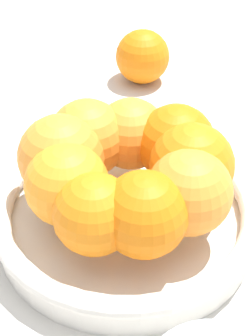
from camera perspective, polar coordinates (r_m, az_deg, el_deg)
The scene contains 4 objects.
ground_plane at distance 0.51m, azimuth -0.00°, elevation -6.44°, with size 4.00×4.00×0.00m, color beige.
fruit_bowl at distance 0.50m, azimuth -0.00°, elevation -4.83°, with size 0.23×0.23×0.04m.
orange_pile at distance 0.46m, azimuth 0.03°, elevation -0.01°, with size 0.18×0.18×0.07m.
stray_orange at distance 0.72m, azimuth 1.69°, elevation 11.25°, with size 0.07×0.07×0.07m, color orange.
Camera 1 is at (-0.28, 0.23, 0.36)m, focal length 60.00 mm.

